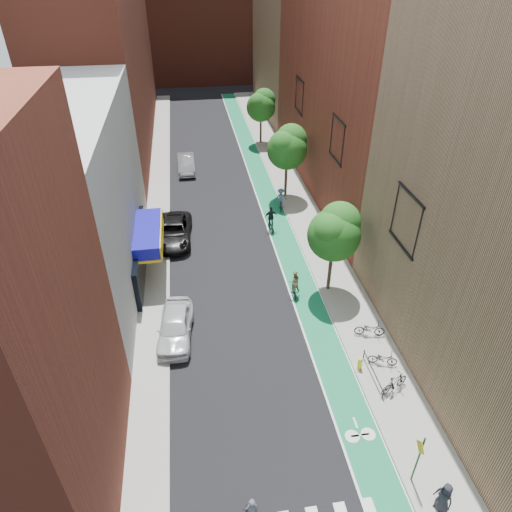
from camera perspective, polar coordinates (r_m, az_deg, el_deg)
name	(u,v)px	position (r m, az deg, el deg)	size (l,w,h in m)	color
ground	(274,429)	(23.65, 2.29, -20.74)	(160.00, 160.00, 0.00)	black
bike_lane	(265,189)	(44.28, 1.07, 8.43)	(2.00, 68.00, 0.01)	#157A4F
sidewalk_left	(159,195)	(43.81, -12.04, 7.44)	(2.00, 68.00, 0.15)	gray
sidewalk_right	(290,186)	(44.72, 4.27, 8.70)	(3.00, 68.00, 0.15)	gray
building_left_white	(63,202)	(31.37, -22.93, 6.28)	(8.00, 20.00, 12.00)	silver
building_left_far_red	(102,39)	(56.41, -18.68, 24.26)	(8.00, 36.00, 22.00)	maroon
building_right_mid_red	(359,64)	(42.79, 12.73, 22.33)	(8.00, 28.00, 22.00)	maroon
building_right_far_tan	(295,41)	(65.78, 4.84, 25.20)	(8.00, 20.00, 18.00)	#8C6B4C
building_far_closure	(194,13)	(85.77, -7.76, 27.84)	(30.00, 14.00, 20.00)	maroon
tree_near	(335,231)	(28.82, 9.83, 3.08)	(3.40, 3.36, 6.42)	#332619
tree_mid	(288,146)	(40.86, 3.97, 13.52)	(3.55, 3.53, 6.74)	#332619
tree_far	(261,105)	(54.03, 0.66, 18.39)	(3.30, 3.25, 6.21)	#332619
sign_pole	(418,457)	(21.72, 19.64, -22.59)	(0.13, 0.71, 3.00)	#194C26
parked_car_white	(175,326)	(27.56, -10.06, -8.65)	(1.93, 4.80, 1.64)	silver
parked_car_black	(174,231)	(36.37, -10.22, 3.04)	(2.63, 5.71, 1.59)	black
parked_car_silver	(186,164)	(48.29, -8.71, 11.33)	(1.66, 4.75, 1.57)	#9B9EA3
cyclist_lane_near	(294,286)	(30.21, 4.81, -3.70)	(0.79, 1.63, 1.93)	black
cyclist_lane_mid	(271,221)	(37.05, 1.89, 4.36)	(1.10, 1.65, 2.15)	black
cyclist_lane_far	(281,200)	(40.22, 3.12, 6.99)	(1.16, 1.58, 2.00)	black
parked_bike_near	(370,329)	(28.10, 14.02, -8.83)	(0.62, 1.79, 0.94)	black
parked_bike_mid	(394,383)	(25.45, 16.92, -14.93)	(0.51, 1.79, 1.08)	black
parked_bike_far	(383,358)	(26.64, 15.57, -12.23)	(0.55, 1.59, 0.84)	black
pedestrian	(444,497)	(22.16, 22.45, -26.09)	(0.79, 0.51, 1.62)	black
fire_hydrant	(360,363)	(26.12, 12.87, -12.92)	(0.26, 0.26, 0.75)	yellow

